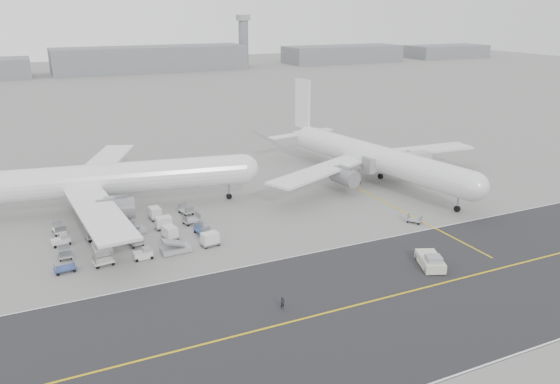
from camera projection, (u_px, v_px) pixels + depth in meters
name	position (u px, v px, depth m)	size (l,w,h in m)	color
ground	(266.00, 255.00, 81.31)	(700.00, 700.00, 0.00)	gray
taxiway	(360.00, 304.00, 67.86)	(220.00, 59.00, 0.03)	#2A2B2D
horizon_buildings	(135.00, 72.00, 316.73)	(520.00, 28.00, 28.00)	slate
control_tower	(243.00, 40.00, 343.77)	(7.00, 7.00, 31.25)	slate
airliner_a	(100.00, 180.00, 97.52)	(58.33, 57.26, 20.24)	white
airliner_b	(372.00, 157.00, 114.02)	(54.05, 55.12, 19.17)	white
pushback_tug	(431.00, 261.00, 77.41)	(4.85, 7.73, 2.22)	beige
jet_bridge	(399.00, 162.00, 114.09)	(16.49, 3.28, 6.23)	gray
gse_cluster	(133.00, 239.00, 86.94)	(29.32, 23.18, 2.19)	#97979C
stray_dolly	(414.00, 223.00, 93.69)	(1.48, 2.41, 1.48)	silver
ground_crew_a	(282.00, 303.00, 66.54)	(0.60, 0.39, 1.64)	black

